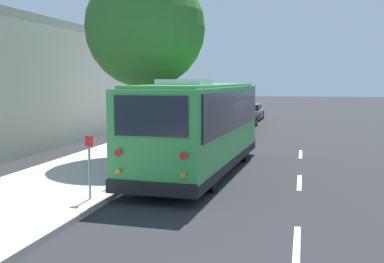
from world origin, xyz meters
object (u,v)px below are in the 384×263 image
object	(u,v)px
parked_sedan_tan	(233,127)
parked_sedan_black	(241,119)
sign_post_far	(111,169)
shuttle_bus	(199,123)
parked_sedan_gray	(251,113)
street_tree	(146,20)
sign_post_near	(89,167)

from	to	relation	value
parked_sedan_tan	parked_sedan_black	xyz separation A→B (m)	(5.62, 0.23, -0.01)
sign_post_far	parked_sedan_black	bearing A→B (deg)	-3.66
parked_sedan_tan	sign_post_far	xyz separation A→B (m)	(-14.26, 1.50, 0.10)
shuttle_bus	parked_sedan_black	bearing A→B (deg)	5.15
parked_sedan_gray	street_tree	bearing A→B (deg)	175.79
shuttle_bus	parked_sedan_black	world-z (taller)	shuttle_bus
sign_post_near	parked_sedan_black	bearing A→B (deg)	-3.41
parked_sedan_gray	sign_post_near	world-z (taller)	sign_post_near
shuttle_bus	street_tree	distance (m)	5.30
parked_sedan_tan	sign_post_near	world-z (taller)	sign_post_near
parked_sedan_tan	street_tree	xyz separation A→B (m)	(-8.45, 2.32, 5.04)
parked_sedan_black	parked_sedan_gray	xyz separation A→B (m)	(6.49, 0.00, 0.01)
street_tree	sign_post_far	world-z (taller)	street_tree
shuttle_bus	parked_sedan_gray	distance (m)	22.98
sign_post_near	sign_post_far	distance (m)	1.49
shuttle_bus	parked_sedan_black	xyz separation A→B (m)	(16.45, 0.61, -1.17)
street_tree	sign_post_far	size ratio (longest dim) A/B	7.61
parked_sedan_black	sign_post_far	size ratio (longest dim) A/B	3.93
shuttle_bus	parked_sedan_tan	xyz separation A→B (m)	(10.83, 0.38, -1.16)
street_tree	sign_post_far	xyz separation A→B (m)	(-5.81, -0.82, -4.94)
parked_sedan_black	sign_post_near	distance (m)	21.38
parked_sedan_tan	sign_post_near	xyz separation A→B (m)	(-15.72, 1.50, 0.41)
parked_sedan_gray	parked_sedan_black	bearing A→B (deg)	-178.38
parked_sedan_black	sign_post_far	xyz separation A→B (m)	(-19.88, 1.27, 0.10)
parked_sedan_black	sign_post_near	xyz separation A→B (m)	(-21.34, 1.27, 0.42)
parked_sedan_tan	parked_sedan_gray	xyz separation A→B (m)	(12.11, 0.23, 0.01)
shuttle_bus	street_tree	world-z (taller)	street_tree
shuttle_bus	sign_post_far	world-z (taller)	shuttle_bus
sign_post_near	street_tree	bearing A→B (deg)	6.43
shuttle_bus	parked_sedan_tan	world-z (taller)	shuttle_bus
sign_post_far	sign_post_near	bearing A→B (deg)	180.00
shuttle_bus	parked_sedan_gray	bearing A→B (deg)	4.56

